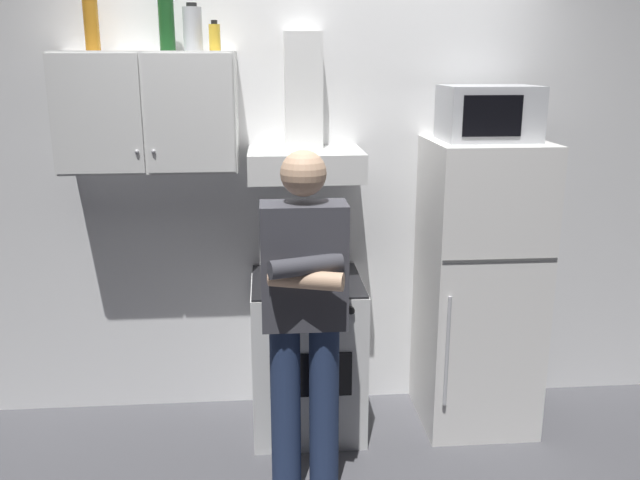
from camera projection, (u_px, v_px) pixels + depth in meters
ground_plane at (320, 447)px, 3.61m from camera, size 7.00×7.00×0.00m
back_wall_tiled at (311, 179)px, 3.84m from camera, size 4.80×0.10×2.70m
upper_cabinet at (149, 112)px, 3.45m from camera, size 0.90×0.37×0.60m
stove_oven at (307, 353)px, 3.73m from camera, size 0.60×0.62×0.87m
range_hood at (305, 140)px, 3.55m from camera, size 0.60×0.44×0.75m
refrigerator at (479, 286)px, 3.72m from camera, size 0.60×0.62×1.60m
microwave at (489, 113)px, 3.49m from camera, size 0.48×0.37×0.28m
person_standing at (304, 314)px, 3.03m from camera, size 0.38×0.33×1.64m
bottle_liquor_amber at (91, 18)px, 3.33m from camera, size 0.07×0.07×0.33m
bottle_wine_green at (166, 16)px, 3.37m from camera, size 0.08×0.08×0.35m
bottle_canister_steel at (193, 29)px, 3.41m from camera, size 0.10×0.10×0.23m
bottle_spice_jar at (215, 37)px, 3.37m from camera, size 0.06×0.06×0.15m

